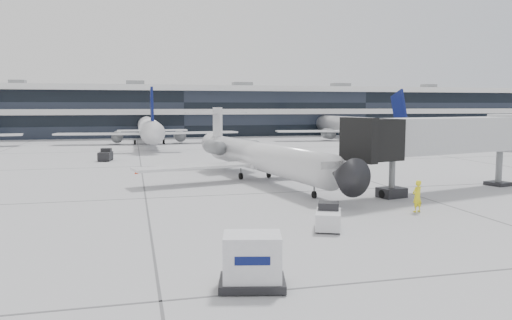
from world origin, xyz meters
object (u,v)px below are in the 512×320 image
object	(u,v)px
regional_jet	(260,156)
cargo_uld	(252,261)
ramp_worker	(417,196)
baggage_tug	(328,218)
jet_bridge	(458,136)

from	to	relation	value
regional_jet	cargo_uld	distance (m)	27.24
ramp_worker	baggage_tug	world-z (taller)	ramp_worker
jet_bridge	ramp_worker	size ratio (longest dim) A/B	9.10
regional_jet	baggage_tug	world-z (taller)	regional_jet
regional_jet	baggage_tug	bearing A→B (deg)	-102.38
jet_bridge	baggage_tug	bearing A→B (deg)	-161.10
jet_bridge	ramp_worker	xyz separation A→B (m)	(-7.66, -6.69, -3.39)
jet_bridge	baggage_tug	world-z (taller)	jet_bridge
jet_bridge	ramp_worker	world-z (taller)	jet_bridge
jet_bridge	ramp_worker	bearing A→B (deg)	-152.62
baggage_tug	cargo_uld	bearing A→B (deg)	-105.68
ramp_worker	regional_jet	bearing A→B (deg)	-86.97
jet_bridge	cargo_uld	distance (m)	27.37
regional_jet	cargo_uld	size ratio (longest dim) A/B	10.20
jet_bridge	ramp_worker	distance (m)	10.73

